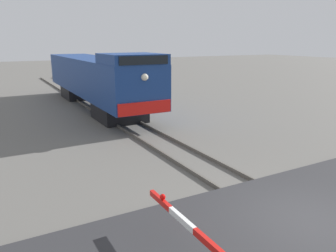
{
  "coord_description": "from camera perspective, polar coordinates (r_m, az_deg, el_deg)",
  "views": [
    {
      "loc": [
        -6.87,
        -4.99,
        4.71
      ],
      "look_at": [
        -0.89,
        5.85,
        1.49
      ],
      "focal_mm": 35.24,
      "sensor_mm": 36.0,
      "label": 1
    }
  ],
  "objects": [
    {
      "name": "ground_plane",
      "position": [
        9.71,
        22.7,
        -15.65
      ],
      "size": [
        160.0,
        160.0,
        0.0
      ],
      "primitive_type": "plane",
      "color": "#605E59"
    },
    {
      "name": "road_surface",
      "position": [
        9.67,
        22.74,
        -15.23
      ],
      "size": [
        36.0,
        5.25,
        0.16
      ],
      "primitive_type": "cube",
      "color": "#2D2D30",
      "rests_on": "ground_plane"
    },
    {
      "name": "rail_track_right",
      "position": [
        10.2,
        25.35,
        -13.96
      ],
      "size": [
        0.08,
        80.0,
        0.15
      ],
      "primitive_type": "cube",
      "color": "#59544C",
      "rests_on": "ground_plane"
    },
    {
      "name": "rail_track_left",
      "position": [
        9.18,
        19.81,
        -16.68
      ],
      "size": [
        0.08,
        80.0,
        0.15
      ],
      "primitive_type": "cube",
      "color": "#59544C",
      "rests_on": "ground_plane"
    },
    {
      "name": "locomotive",
      "position": [
        24.12,
        -12.27,
        8.1
      ],
      "size": [
        3.07,
        16.86,
        4.04
      ],
      "color": "black",
      "rests_on": "ground_plane"
    }
  ]
}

